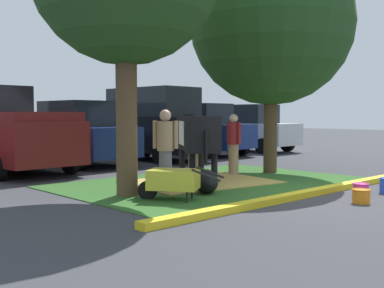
# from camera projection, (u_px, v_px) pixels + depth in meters

# --- Properties ---
(ground_plane) EXTENTS (80.00, 80.00, 0.00)m
(ground_plane) POSITION_uv_depth(u_px,v_px,m) (307.00, 194.00, 9.66)
(ground_plane) COLOR #38383D
(grass_island) EXTENTS (6.92, 4.73, 0.02)m
(grass_island) POSITION_uv_depth(u_px,v_px,m) (214.00, 183.00, 11.21)
(grass_island) COLOR #2D5B23
(grass_island) RESTS_ON ground
(curb_yellow) EXTENTS (8.12, 0.24, 0.12)m
(curb_yellow) POSITION_uv_depth(u_px,v_px,m) (307.00, 193.00, 9.38)
(curb_yellow) COLOR yellow
(curb_yellow) RESTS_ON ground
(hay_bedding) EXTENTS (3.54, 2.87, 0.04)m
(hay_bedding) POSITION_uv_depth(u_px,v_px,m) (201.00, 182.00, 11.21)
(hay_bedding) COLOR tan
(hay_bedding) RESTS_ON ground
(shade_tree_right) EXTENTS (4.38, 4.38, 6.23)m
(shade_tree_right) POSITION_uv_depth(u_px,v_px,m) (271.00, 24.00, 12.93)
(shade_tree_right) COLOR #4C3823
(shade_tree_right) RESTS_ON ground
(cow_holstein) EXTENTS (2.12, 2.77, 1.60)m
(cow_holstein) POSITION_uv_depth(u_px,v_px,m) (196.00, 134.00, 11.44)
(cow_holstein) COLOR black
(cow_holstein) RESTS_ON ground
(calf_lying) EXTENTS (1.06, 1.23, 0.48)m
(calf_lying) POSITION_uv_depth(u_px,v_px,m) (206.00, 181.00, 9.84)
(calf_lying) COLOR black
(calf_lying) RESTS_ON ground
(person_handler) EXTENTS (0.36, 0.44, 1.52)m
(person_handler) POSITION_uv_depth(u_px,v_px,m) (193.00, 144.00, 12.80)
(person_handler) COLOR #9E7F5B
(person_handler) RESTS_ON ground
(person_visitor_near) EXTENTS (0.34, 0.53, 1.61)m
(person_visitor_near) POSITION_uv_depth(u_px,v_px,m) (234.00, 143.00, 12.57)
(person_visitor_near) COLOR #9E7F5B
(person_visitor_near) RESTS_ON ground
(person_visitor_far) EXTENTS (0.34, 0.46, 1.69)m
(person_visitor_far) POSITION_uv_depth(u_px,v_px,m) (165.00, 148.00, 9.72)
(person_visitor_far) COLOR slate
(person_visitor_far) RESTS_ON ground
(wheelbarrow) EXTENTS (1.22, 1.48, 0.63)m
(wheelbarrow) POSITION_uv_depth(u_px,v_px,m) (172.00, 180.00, 8.90)
(wheelbarrow) COLOR gold
(wheelbarrow) RESTS_ON ground
(bucket_orange) EXTENTS (0.33, 0.33, 0.26)m
(bucket_orange) POSITION_uv_depth(u_px,v_px,m) (361.00, 196.00, 8.66)
(bucket_orange) COLOR orange
(bucket_orange) RESTS_ON ground
(bucket_pink) EXTENTS (0.32, 0.32, 0.26)m
(bucket_pink) POSITION_uv_depth(u_px,v_px,m) (361.00, 190.00, 9.38)
(bucket_pink) COLOR #EA3893
(bucket_pink) RESTS_ON ground
(pickup_truck_maroon) EXTENTS (2.40, 5.48, 2.42)m
(pickup_truck_maroon) POSITION_uv_depth(u_px,v_px,m) (3.00, 132.00, 13.46)
(pickup_truck_maroon) COLOR maroon
(pickup_truck_maroon) RESTS_ON ground
(sedan_blue) EXTENTS (2.17, 4.47, 2.02)m
(sedan_blue) POSITION_uv_depth(u_px,v_px,m) (77.00, 134.00, 15.27)
(sedan_blue) COLOR navy
(sedan_blue) RESTS_ON ground
(suv_black) EXTENTS (2.28, 4.68, 2.52)m
(suv_black) POSITION_uv_depth(u_px,v_px,m) (153.00, 124.00, 17.01)
(suv_black) COLOR black
(suv_black) RESTS_ON ground
(sedan_red) EXTENTS (2.17, 4.47, 2.02)m
(sedan_red) POSITION_uv_depth(u_px,v_px,m) (199.00, 130.00, 19.10)
(sedan_red) COLOR navy
(sedan_red) RESTS_ON ground
(sedan_silver) EXTENTS (2.17, 4.47, 2.02)m
(sedan_silver) POSITION_uv_depth(u_px,v_px,m) (248.00, 128.00, 21.05)
(sedan_silver) COLOR silver
(sedan_silver) RESTS_ON ground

